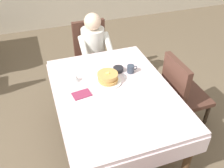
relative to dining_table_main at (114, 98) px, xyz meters
The scene contains 14 objects.
ground_plane 0.65m from the dining_table_main, ahead, with size 14.00×14.00×0.00m, color brown.
dining_table_main is the anchor object (origin of this frame).
chair_diner 1.18m from the dining_table_main, 86.24° to the left, with size 0.44×0.45×0.93m.
diner_person 1.02m from the dining_table_main, 85.66° to the left, with size 0.40×0.43×1.12m.
chair_right_side 0.78m from the dining_table_main, ahead, with size 0.45×0.44×0.93m.
plate_breakfast 0.18m from the dining_table_main, 96.64° to the left, with size 0.28×0.28×0.02m, color white.
breakfast_stack 0.21m from the dining_table_main, 96.36° to the left, with size 0.21×0.22×0.10m.
cup_coffee 0.38m from the dining_table_main, 41.84° to the left, with size 0.11×0.08×0.08m.
bowl_butter 0.36m from the dining_table_main, 63.80° to the left, with size 0.11×0.11×0.04m, color black.
syrup_pitcher 0.44m from the dining_table_main, 138.79° to the left, with size 0.08×0.08×0.07m.
fork_left_of_plate 0.26m from the dining_table_main, 147.23° to the left, with size 0.18×0.01×0.01m, color silver.
knife_right_of_plate 0.24m from the dining_table_main, 37.87° to the left, with size 0.20×0.01×0.01m, color silver.
spoon_near_edge 0.17m from the dining_table_main, 103.91° to the right, with size 0.15×0.01×0.01m, color silver.
napkin_folded 0.33m from the dining_table_main, behind, with size 0.17×0.12×0.01m, color #8C2D4C.
Camera 1 is at (-0.62, -1.74, 2.22)m, focal length 39.55 mm.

